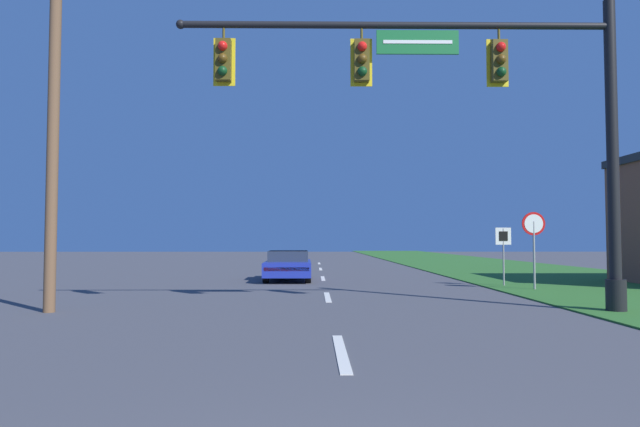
# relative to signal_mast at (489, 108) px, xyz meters

# --- Properties ---
(grass_verge_right) EXTENTS (10.00, 110.00, 0.04)m
(grass_verge_right) POSITION_rel_signal_mast_xyz_m (6.92, 19.53, -4.60)
(grass_verge_right) COLOR #2D6626
(grass_verge_right) RESTS_ON ground
(road_center_line) EXTENTS (0.16, 34.80, 0.01)m
(road_center_line) POSITION_rel_signal_mast_xyz_m (-3.58, 11.53, -4.62)
(road_center_line) COLOR silver
(road_center_line) RESTS_ON ground
(signal_mast) EXTENTS (10.16, 0.47, 7.38)m
(signal_mast) POSITION_rel_signal_mast_xyz_m (0.00, 0.00, 0.00)
(signal_mast) COLOR black
(signal_mast) RESTS_ON grass_verge_right
(car_ahead) EXTENTS (1.88, 4.51, 1.19)m
(car_ahead) POSITION_rel_signal_mast_xyz_m (-5.01, 10.50, -4.02)
(car_ahead) COLOR black
(car_ahead) RESTS_ON ground
(stop_sign) EXTENTS (0.76, 0.07, 2.50)m
(stop_sign) POSITION_rel_signal_mast_xyz_m (3.19, 5.69, -2.76)
(stop_sign) COLOR gray
(stop_sign) RESTS_ON grass_verge_right
(route_sign_post) EXTENTS (0.55, 0.06, 2.03)m
(route_sign_post) POSITION_rel_signal_mast_xyz_m (2.71, 7.23, -3.10)
(route_sign_post) COLOR gray
(route_sign_post) RESTS_ON grass_verge_right
(utility_pole_near) EXTENTS (1.80, 0.26, 10.13)m
(utility_pole_near) POSITION_rel_signal_mast_xyz_m (-9.94, 0.21, 0.60)
(utility_pole_near) COLOR brown
(utility_pole_near) RESTS_ON ground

